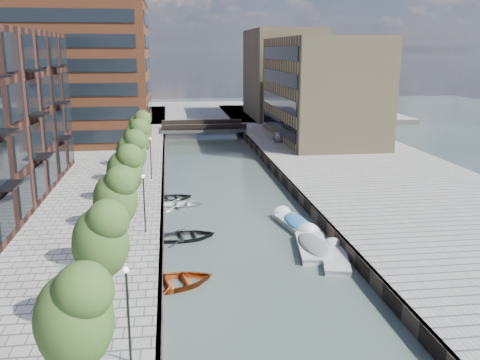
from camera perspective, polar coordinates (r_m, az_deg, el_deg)
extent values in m
plane|color=#38473F|center=(53.76, -1.68, -0.66)|extent=(300.00, 300.00, 0.00)
cube|color=gray|center=(57.49, 14.39, 0.37)|extent=(20.00, 140.00, 1.00)
cube|color=#332823|center=(53.38, -8.21, -0.35)|extent=(0.25, 140.00, 1.00)
cube|color=#332823|center=(54.59, 4.70, 0.06)|extent=(0.25, 140.00, 1.00)
cube|color=gray|center=(112.67, -4.90, 7.13)|extent=(80.00, 40.00, 1.00)
cube|color=brown|center=(77.72, -16.85, 15.11)|extent=(18.00, 18.00, 30.00)
cube|color=#917E59|center=(77.02, 8.60, 9.59)|extent=(12.00, 25.00, 14.00)
cube|color=#917E59|center=(102.16, 4.52, 11.24)|extent=(12.00, 20.00, 16.00)
cube|color=gray|center=(84.83, -3.96, 5.53)|extent=(13.00, 6.00, 0.60)
cube|color=#332823|center=(81.98, -3.83, 5.66)|extent=(13.00, 0.40, 0.80)
cube|color=#332823|center=(87.52, -4.09, 6.17)|extent=(13.00, 0.40, 0.80)
ellipsoid|color=#29461A|center=(18.00, -17.31, -13.43)|extent=(2.50, 2.50, 3.25)
cylinder|color=#382619|center=(25.40, -14.29, -11.77)|extent=(0.20, 0.20, 3.20)
ellipsoid|color=#29461A|center=(24.38, -14.67, -5.97)|extent=(2.50, 2.50, 3.25)
cylinder|color=#382619|center=(31.84, -12.91, -6.38)|extent=(0.20, 0.20, 3.20)
ellipsoid|color=#29461A|center=(31.02, -13.18, -1.64)|extent=(2.50, 2.50, 3.25)
cylinder|color=#382619|center=(38.47, -12.02, -2.81)|extent=(0.20, 0.20, 3.20)
ellipsoid|color=#29461A|center=(37.80, -12.23, 1.15)|extent=(2.50, 2.50, 3.25)
cylinder|color=#382619|center=(45.21, -11.40, -0.31)|extent=(0.20, 0.20, 3.20)
ellipsoid|color=#29461A|center=(44.64, -11.56, 3.09)|extent=(2.50, 2.50, 3.25)
cylinder|color=#382619|center=(52.02, -10.93, 1.55)|extent=(0.20, 0.20, 3.20)
ellipsoid|color=#29461A|center=(51.53, -11.07, 4.51)|extent=(2.50, 2.50, 3.25)
cylinder|color=#382619|center=(58.88, -10.58, 2.97)|extent=(0.20, 0.20, 3.20)
ellipsoid|color=#29461A|center=(58.44, -10.70, 5.59)|extent=(2.50, 2.50, 3.25)
cylinder|color=black|center=(22.42, -11.82, -14.09)|extent=(0.10, 0.10, 4.00)
sphere|color=#FFF2CC|center=(21.57, -12.08, -9.38)|extent=(0.24, 0.24, 0.24)
cylinder|color=black|center=(37.31, -10.17, -2.60)|extent=(0.10, 0.10, 4.00)
sphere|color=#FFF2CC|center=(36.81, -10.30, 0.39)|extent=(0.24, 0.24, 0.24)
cylinder|color=black|center=(52.86, -9.49, 2.24)|extent=(0.10, 0.10, 4.00)
sphere|color=#FFF2CC|center=(52.50, -9.58, 4.38)|extent=(0.24, 0.24, 0.24)
imported|color=black|center=(39.14, -5.80, -6.30)|extent=(4.80, 3.73, 0.91)
imported|color=#9C3A11|center=(31.79, -7.10, -11.22)|extent=(5.68, 4.73, 1.01)
imported|color=white|center=(46.97, -6.35, -2.88)|extent=(4.38, 3.25, 0.87)
imported|color=#232426|center=(49.27, -7.40, -2.11)|extent=(4.50, 3.59, 0.83)
cube|color=#AFAFAD|center=(35.21, 10.13, -8.70)|extent=(2.46, 4.46, 0.60)
cube|color=#AFAFAD|center=(35.09, 10.15, -8.22)|extent=(2.55, 4.56, 0.09)
cone|color=#AFAFAD|center=(37.15, 9.87, -7.40)|extent=(1.70, 1.15, 1.56)
cube|color=#B6B6B4|center=(41.68, 5.97, -4.96)|extent=(2.57, 4.89, 0.66)
cube|color=#B6B6B4|center=(41.57, 5.99, -4.50)|extent=(2.66, 5.00, 0.10)
cone|color=#B6B6B4|center=(43.68, 4.71, -3.98)|extent=(1.86, 1.22, 1.72)
ellipsoid|color=#205F96|center=(41.55, 5.99, -4.43)|extent=(2.39, 4.47, 0.57)
cube|color=beige|center=(36.96, 7.76, -7.49)|extent=(2.59, 5.31, 0.72)
cube|color=beige|center=(36.82, 7.78, -6.93)|extent=(2.70, 5.43, 0.11)
cone|color=beige|center=(39.30, 7.32, -6.08)|extent=(2.00, 1.26, 1.88)
ellipsoid|color=slate|center=(36.80, 7.79, -6.85)|extent=(2.42, 4.85, 0.62)
imported|color=silver|center=(74.98, 4.18, 4.70)|extent=(1.73, 3.80, 1.27)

